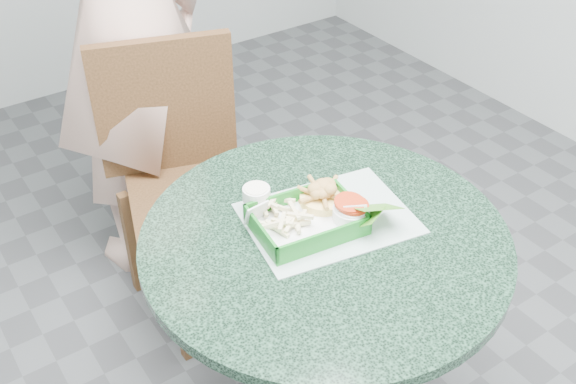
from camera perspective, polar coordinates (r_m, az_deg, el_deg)
cafe_table at (r=1.69m, az=2.94°, el=-8.49°), size 0.86×0.86×0.75m
dining_chair at (r=2.22m, az=-8.63°, el=2.29°), size 0.45×0.45×0.93m
placemat at (r=1.61m, az=3.40°, el=-2.78°), size 0.43×0.35×0.00m
food_basket at (r=1.57m, az=1.59°, el=-3.19°), size 0.24×0.18×0.05m
crab_sandwich at (r=1.62m, az=2.59°, el=-0.43°), size 0.11×0.11×0.07m
fries_pile at (r=1.56m, az=-0.88°, el=-2.42°), size 0.12×0.13×0.04m
sauce_ramekin at (r=1.59m, az=-2.97°, el=-1.04°), size 0.07×0.07×0.04m
garnish_cup at (r=1.58m, az=5.61°, el=-1.78°), size 0.13×0.13×0.05m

